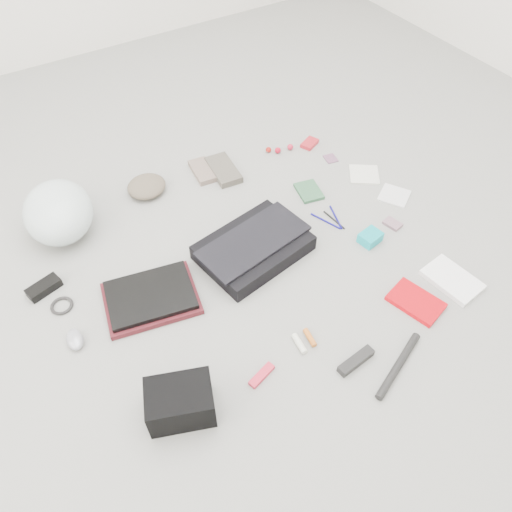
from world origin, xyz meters
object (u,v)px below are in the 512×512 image
messenger_bag (254,248)px  camera_bag (180,402)px  accordion_wallet (370,237)px  bike_helmet (58,212)px  laptop (150,295)px  book_red (416,302)px

messenger_bag → camera_bag: size_ratio=2.04×
camera_bag → accordion_wallet: (0.97, 0.25, -0.04)m
bike_helmet → accordion_wallet: size_ratio=3.93×
laptop → accordion_wallet: size_ratio=3.56×
bike_helmet → accordion_wallet: bike_helmet is taller
laptop → camera_bag: bearing=-89.9°
bike_helmet → camera_bag: 0.97m
bike_helmet → accordion_wallet: (1.03, -0.71, -0.08)m
bike_helmet → camera_bag: bike_helmet is taller
laptop → camera_bag: 0.45m
laptop → bike_helmet: bearing=118.4°
camera_bag → book_red: camera_bag is taller
laptop → book_red: (0.81, -0.52, -0.02)m
messenger_bag → book_red: 0.64m
bike_helmet → book_red: (0.97, -1.04, -0.09)m
camera_bag → accordion_wallet: 1.00m
accordion_wallet → book_red: bearing=-110.2°
bike_helmet → camera_bag: size_ratio=1.69×
book_red → laptop: bearing=132.0°
messenger_bag → book_red: messenger_bag is taller
camera_bag → messenger_bag: bearing=60.6°
messenger_bag → accordion_wallet: size_ratio=4.74×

